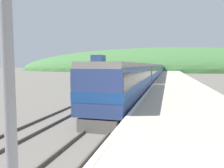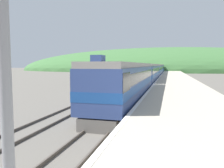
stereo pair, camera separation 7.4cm
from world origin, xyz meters
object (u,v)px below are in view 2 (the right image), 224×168
Objects in this scene: carriage_fifth at (162,68)px; carriage_second at (149,73)px; carriage_fourth at (160,69)px; carriage_third at (156,70)px; express_train_lead_car at (128,82)px.

carriage_second is at bearing -90.00° from carriage_fifth.
carriage_fifth is (0.00, 71.56, 0.00)m from carriage_second.
carriage_second is 1.00× the size of carriage_fourth.
carriage_fourth is at bearing 90.00° from carriage_third.
carriage_second is 1.00× the size of carriage_third.
carriage_second is at bearing -90.00° from carriage_fourth.
express_train_lead_car is at bearing -90.00° from carriage_third.
carriage_fourth and carriage_fifth have the same top height.
express_train_lead_car reaches higher than carriage_third.
express_train_lead_car is 70.02m from carriage_fourth.
carriage_third is (0.00, 46.16, -0.01)m from express_train_lead_car.
carriage_third and carriage_fourth have the same top height.
carriage_fourth is at bearing 90.00° from express_train_lead_car.
carriage_fifth is at bearing 90.00° from express_train_lead_car.
carriage_third and carriage_fifth have the same top height.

